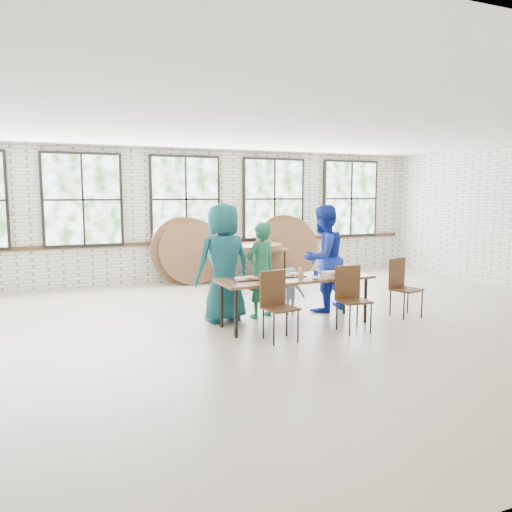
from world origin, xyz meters
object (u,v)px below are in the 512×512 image
(chair_near_left, at_px, (277,299))
(chair_near_right, at_px, (351,293))
(storage_table, at_px, (249,252))
(dining_table, at_px, (295,281))

(chair_near_left, height_order, chair_near_right, same)
(chair_near_left, xyz_separation_m, storage_table, (1.38, 4.36, 0.13))
(chair_near_left, relative_size, storage_table, 0.52)
(chair_near_right, bearing_deg, storage_table, 90.26)
(chair_near_left, xyz_separation_m, chair_near_right, (1.21, 0.00, 0.00))
(chair_near_left, height_order, storage_table, chair_near_left)
(dining_table, relative_size, storage_table, 1.32)
(dining_table, bearing_deg, storage_table, 77.27)
(chair_near_left, distance_m, chair_near_right, 1.21)
(chair_near_left, bearing_deg, chair_near_right, -9.11)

